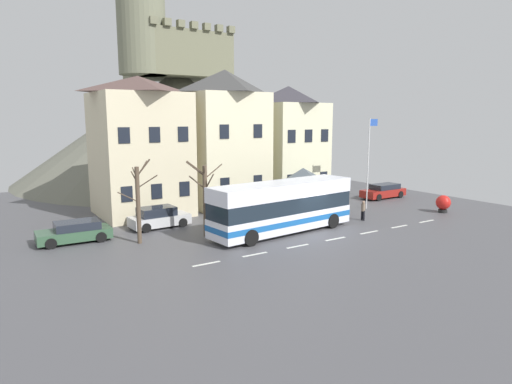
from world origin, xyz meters
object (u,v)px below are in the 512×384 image
at_px(parked_car_00, 159,218).
at_px(townhouse_02, 288,143).
at_px(bare_tree_01, 138,202).
at_px(bare_tree_00, 205,198).
at_px(townhouse_00, 140,146).
at_px(pedestrian_00, 363,210).
at_px(pedestrian_02, 306,208).
at_px(transit_bus, 283,207).
at_px(flagpole, 369,157).
at_px(harbour_buoy, 443,203).
at_px(parked_car_02, 383,191).
at_px(townhouse_01, 226,139).
at_px(pedestrian_01, 315,207).
at_px(pedestrian_03, 347,203).
at_px(hilltop_castle, 178,122).
at_px(parked_car_03, 75,232).
at_px(parked_car_01, 291,201).
at_px(bus_shelter, 303,176).
at_px(public_bench, 281,204).

bearing_deg(parked_car_00, townhouse_02, 15.36).
bearing_deg(bare_tree_01, bare_tree_00, -9.18).
xyz_separation_m(townhouse_00, pedestrian_00, (12.92, -11.09, -4.53)).
height_order(pedestrian_02, bare_tree_01, bare_tree_01).
relative_size(transit_bus, parked_car_00, 2.60).
distance_m(flagpole, harbour_buoy, 6.89).
distance_m(parked_car_00, harbour_buoy, 22.27).
bearing_deg(parked_car_02, transit_bus, 17.99).
xyz_separation_m(townhouse_01, pedestrian_01, (3.30, -7.90, -4.89)).
bearing_deg(pedestrian_03, parked_car_02, 22.60).
bearing_deg(hilltop_castle, pedestrian_02, -92.62).
bearing_deg(townhouse_01, parked_car_03, -159.14).
relative_size(parked_car_01, parked_car_03, 1.06).
relative_size(townhouse_01, parked_car_02, 2.48).
relative_size(parked_car_00, bare_tree_00, 0.83).
height_order(townhouse_00, parked_car_00, townhouse_00).
height_order(parked_car_03, pedestrian_02, pedestrian_02).
relative_size(bus_shelter, bare_tree_00, 0.73).
height_order(parked_car_03, pedestrian_00, pedestrian_00).
height_order(townhouse_00, hilltop_castle, hilltop_castle).
bearing_deg(townhouse_00, bus_shelter, -31.75).
height_order(parked_car_02, public_bench, parked_car_02).
bearing_deg(bare_tree_00, pedestrian_01, 1.80).
height_order(townhouse_01, parked_car_01, townhouse_01).
xyz_separation_m(townhouse_02, harbour_buoy, (6.34, -12.32, -4.41)).
distance_m(hilltop_castle, parked_car_02, 26.58).
bearing_deg(parked_car_01, townhouse_00, 153.41).
height_order(townhouse_01, parked_car_03, townhouse_01).
xyz_separation_m(townhouse_00, pedestrian_03, (13.55, -8.74, -4.47)).
bearing_deg(transit_bus, townhouse_01, 76.71).
height_order(transit_bus, bus_shelter, bus_shelter).
distance_m(townhouse_00, transit_bus, 12.77).
bearing_deg(pedestrian_03, townhouse_02, 86.66).
bearing_deg(transit_bus, pedestrian_01, 20.31).
height_order(parked_car_03, harbour_buoy, harbour_buoy).
relative_size(public_bench, bare_tree_01, 0.30).
xyz_separation_m(parked_car_01, flagpole, (5.44, -3.28, 3.66)).
bearing_deg(pedestrian_00, parked_car_03, 164.31).
bearing_deg(pedestrian_03, parked_car_00, 165.23).
distance_m(pedestrian_02, harbour_buoy, 11.50).
bearing_deg(transit_bus, bus_shelter, 34.25).
relative_size(transit_bus, parked_car_03, 2.48).
height_order(hilltop_castle, harbour_buoy, hilltop_castle).
distance_m(parked_car_01, pedestrian_00, 6.54).
bearing_deg(hilltop_castle, townhouse_01, -101.06).
bearing_deg(bus_shelter, bare_tree_00, -167.40).
bearing_deg(bare_tree_01, harbour_buoy, -10.69).
distance_m(townhouse_02, bare_tree_01, 18.95).
bearing_deg(parked_car_03, townhouse_00, -135.49).
bearing_deg(parked_car_03, townhouse_02, -163.06).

